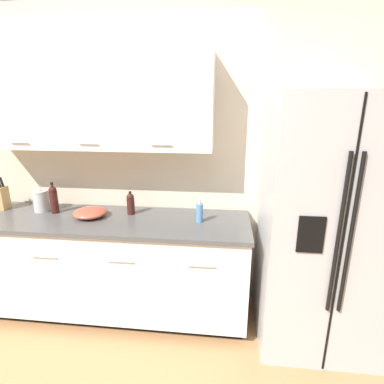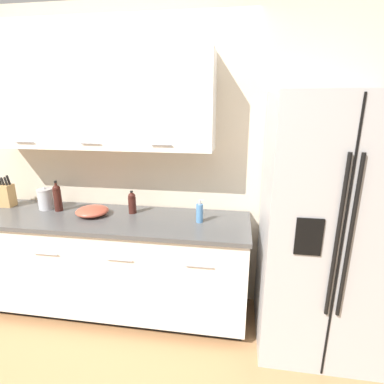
{
  "view_description": "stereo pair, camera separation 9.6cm",
  "coord_description": "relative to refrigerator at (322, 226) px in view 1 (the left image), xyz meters",
  "views": [
    {
      "loc": [
        1.04,
        -1.47,
        1.82
      ],
      "look_at": [
        0.79,
        0.75,
        1.15
      ],
      "focal_mm": 28.0,
      "sensor_mm": 36.0,
      "label": 1
    },
    {
      "loc": [
        1.13,
        -1.45,
        1.82
      ],
      "look_at": [
        0.79,
        0.75,
        1.15
      ],
      "focal_mm": 28.0,
      "sensor_mm": 36.0,
      "label": 2
    }
  ],
  "objects": [
    {
      "name": "ground_plane",
      "position": [
        -1.77,
        -0.68,
        -0.95
      ],
      "size": [
        14.0,
        14.0,
        0.0
      ],
      "primitive_type": "plane",
      "color": "#B27F51"
    },
    {
      "name": "oil_bottle",
      "position": [
        -1.52,
        0.19,
        0.05
      ],
      "size": [
        0.07,
        0.07,
        0.2
      ],
      "color": "#3D1914",
      "rests_on": "counter_unit"
    },
    {
      "name": "knife_block",
      "position": [
        -2.72,
        0.19,
        0.06
      ],
      "size": [
        0.12,
        0.1,
        0.29
      ],
      "color": "tan",
      "rests_on": "counter_unit"
    },
    {
      "name": "soap_dispenser",
      "position": [
        -0.92,
        0.08,
        0.03
      ],
      "size": [
        0.06,
        0.06,
        0.19
      ],
      "color": "#4C7FB2",
      "rests_on": "counter_unit"
    },
    {
      "name": "wall_back",
      "position": [
        -1.77,
        0.37,
        0.49
      ],
      "size": [
        10.0,
        0.39,
        2.6
      ],
      "color": "beige",
      "rests_on": "ground_plane"
    },
    {
      "name": "steel_canister",
      "position": [
        -2.32,
        0.18,
        0.05
      ],
      "size": [
        0.13,
        0.13,
        0.2
      ],
      "color": "#B7B7BA",
      "rests_on": "counter_unit"
    },
    {
      "name": "wine_bottle",
      "position": [
        -2.19,
        0.15,
        0.08
      ],
      "size": [
        0.07,
        0.07,
        0.27
      ],
      "color": "#3D1914",
      "rests_on": "counter_unit"
    },
    {
      "name": "counter_unit",
      "position": [
        -1.78,
        0.08,
        -0.49
      ],
      "size": [
        2.54,
        0.64,
        0.9
      ],
      "color": "black",
      "rests_on": "ground_plane"
    },
    {
      "name": "refrigerator",
      "position": [
        0.0,
        0.0,
        0.0
      ],
      "size": [
        0.86,
        0.8,
        1.9
      ],
      "color": "#B2B2B5",
      "rests_on": "ground_plane"
    },
    {
      "name": "mixing_bowl",
      "position": [
        -1.84,
        0.09,
        -0.01
      ],
      "size": [
        0.27,
        0.27,
        0.07
      ],
      "color": "#B24C38",
      "rests_on": "counter_unit"
    }
  ]
}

